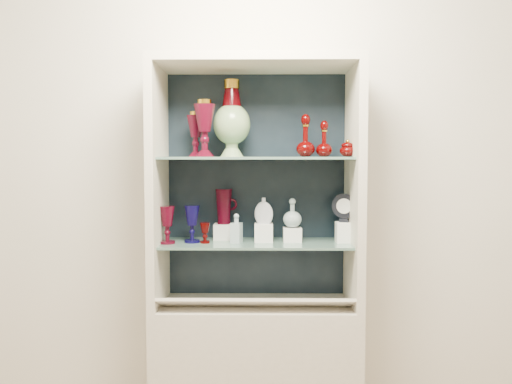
{
  "coord_description": "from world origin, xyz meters",
  "views": [
    {
      "loc": [
        0.03,
        -0.9,
        1.44
      ],
      "look_at": [
        0.0,
        1.53,
        1.3
      ],
      "focal_mm": 35.0,
      "sensor_mm": 36.0,
      "label": 1
    }
  ],
  "objects_px": {
    "pedestal_lamp_right": "(205,129)",
    "ruby_decanter_a": "(306,133)",
    "cobalt_goblet": "(192,224)",
    "ruby_pitcher": "(224,206)",
    "flat_flask": "(264,210)",
    "clear_round_decanter": "(292,214)",
    "lidded_bowl": "(348,148)",
    "clear_square_bottle": "(236,228)",
    "ruby_goblet_small": "(205,233)",
    "enamel_urn": "(232,119)",
    "pedestal_lamp_left": "(196,135)",
    "ruby_decanter_b": "(324,138)",
    "cameo_medallion": "(344,207)",
    "ruby_goblet_tall": "(167,225)"
  },
  "relations": [
    {
      "from": "ruby_goblet_tall",
      "to": "clear_square_bottle",
      "type": "distance_m",
      "value": 0.34
    },
    {
      "from": "pedestal_lamp_left",
      "to": "ruby_decanter_a",
      "type": "xyz_separation_m",
      "value": [
        0.54,
        -0.05,
        0.0
      ]
    },
    {
      "from": "pedestal_lamp_left",
      "to": "lidded_bowl",
      "type": "xyz_separation_m",
      "value": [
        0.74,
        -0.07,
        -0.07
      ]
    },
    {
      "from": "ruby_decanter_a",
      "to": "cobalt_goblet",
      "type": "xyz_separation_m",
      "value": [
        -0.56,
        0.01,
        -0.45
      ]
    },
    {
      "from": "pedestal_lamp_right",
      "to": "ruby_pitcher",
      "type": "xyz_separation_m",
      "value": [
        0.08,
        0.14,
        -0.39
      ]
    },
    {
      "from": "enamel_urn",
      "to": "ruby_decanter_b",
      "type": "xyz_separation_m",
      "value": [
        0.45,
        -0.04,
        -0.1
      ]
    },
    {
      "from": "pedestal_lamp_right",
      "to": "clear_square_bottle",
      "type": "relative_size",
      "value": 1.89
    },
    {
      "from": "clear_square_bottle",
      "to": "flat_flask",
      "type": "distance_m",
      "value": 0.16
    },
    {
      "from": "pedestal_lamp_left",
      "to": "cameo_medallion",
      "type": "distance_m",
      "value": 0.82
    },
    {
      "from": "cameo_medallion",
      "to": "lidded_bowl",
      "type": "bearing_deg",
      "value": -63.73
    },
    {
      "from": "ruby_goblet_small",
      "to": "ruby_pitcher",
      "type": "relative_size",
      "value": 0.56
    },
    {
      "from": "enamel_urn",
      "to": "ruby_decanter_b",
      "type": "height_order",
      "value": "enamel_urn"
    },
    {
      "from": "ruby_decanter_b",
      "to": "enamel_urn",
      "type": "bearing_deg",
      "value": 174.81
    },
    {
      "from": "lidded_bowl",
      "to": "enamel_urn",
      "type": "bearing_deg",
      "value": 172.7
    },
    {
      "from": "pedestal_lamp_right",
      "to": "ruby_decanter_a",
      "type": "relative_size",
      "value": 1.17
    },
    {
      "from": "enamel_urn",
      "to": "cobalt_goblet",
      "type": "xyz_separation_m",
      "value": [
        -0.2,
        -0.04,
        -0.52
      ]
    },
    {
      "from": "ruby_goblet_small",
      "to": "ruby_pitcher",
      "type": "xyz_separation_m",
      "value": [
        0.08,
        0.12,
        0.12
      ]
    },
    {
      "from": "enamel_urn",
      "to": "clear_round_decanter",
      "type": "xyz_separation_m",
      "value": [
        0.3,
        -0.01,
        -0.47
      ]
    },
    {
      "from": "ruby_pitcher",
      "to": "cameo_medallion",
      "type": "distance_m",
      "value": 0.61
    },
    {
      "from": "pedestal_lamp_left",
      "to": "ruby_decanter_b",
      "type": "xyz_separation_m",
      "value": [
        0.63,
        -0.04,
        -0.02
      ]
    },
    {
      "from": "pedestal_lamp_left",
      "to": "ruby_goblet_small",
      "type": "height_order",
      "value": "pedestal_lamp_left"
    },
    {
      "from": "pedestal_lamp_left",
      "to": "lidded_bowl",
      "type": "distance_m",
      "value": 0.75
    },
    {
      "from": "cameo_medallion",
      "to": "ruby_decanter_b",
      "type": "bearing_deg",
      "value": -148.92
    },
    {
      "from": "pedestal_lamp_right",
      "to": "cameo_medallion",
      "type": "bearing_deg",
      "value": 4.94
    },
    {
      "from": "enamel_urn",
      "to": "clear_square_bottle",
      "type": "relative_size",
      "value": 2.64
    },
    {
      "from": "pedestal_lamp_left",
      "to": "ruby_goblet_tall",
      "type": "bearing_deg",
      "value": -149.81
    },
    {
      "from": "ruby_pitcher",
      "to": "flat_flask",
      "type": "distance_m",
      "value": 0.22
    },
    {
      "from": "cobalt_goblet",
      "to": "ruby_pitcher",
      "type": "distance_m",
      "value": 0.2
    },
    {
      "from": "lidded_bowl",
      "to": "ruby_decanter_a",
      "type": "bearing_deg",
      "value": 172.33
    },
    {
      "from": "pedestal_lamp_left",
      "to": "enamel_urn",
      "type": "distance_m",
      "value": 0.2
    },
    {
      "from": "ruby_decanter_b",
      "to": "flat_flask",
      "type": "distance_m",
      "value": 0.46
    },
    {
      "from": "ruby_decanter_b",
      "to": "cobalt_goblet",
      "type": "relative_size",
      "value": 1.02
    },
    {
      "from": "ruby_goblet_tall",
      "to": "flat_flask",
      "type": "distance_m",
      "value": 0.48
    },
    {
      "from": "ruby_decanter_b",
      "to": "clear_round_decanter",
      "type": "relative_size",
      "value": 1.35
    },
    {
      "from": "lidded_bowl",
      "to": "clear_square_bottle",
      "type": "bearing_deg",
      "value": 177.01
    },
    {
      "from": "pedestal_lamp_right",
      "to": "flat_flask",
      "type": "distance_m",
      "value": 0.5
    },
    {
      "from": "ruby_pitcher",
      "to": "cameo_medallion",
      "type": "height_order",
      "value": "ruby_pitcher"
    },
    {
      "from": "ruby_decanter_a",
      "to": "ruby_decanter_b",
      "type": "relative_size",
      "value": 1.25
    },
    {
      "from": "cobalt_goblet",
      "to": "ruby_pitcher",
      "type": "bearing_deg",
      "value": 33.98
    },
    {
      "from": "pedestal_lamp_left",
      "to": "ruby_goblet_small",
      "type": "xyz_separation_m",
      "value": [
        0.05,
        -0.06,
        -0.48
      ]
    },
    {
      "from": "ruby_decanter_a",
      "to": "ruby_goblet_tall",
      "type": "distance_m",
      "value": 0.81
    },
    {
      "from": "pedestal_lamp_left",
      "to": "clear_round_decanter",
      "type": "bearing_deg",
      "value": -0.97
    },
    {
      "from": "clear_square_bottle",
      "to": "clear_round_decanter",
      "type": "relative_size",
      "value": 1.03
    },
    {
      "from": "cobalt_goblet",
      "to": "cameo_medallion",
      "type": "xyz_separation_m",
      "value": [
        0.75,
        0.02,
        0.08
      ]
    },
    {
      "from": "pedestal_lamp_left",
      "to": "lidded_bowl",
      "type": "relative_size",
      "value": 2.59
    },
    {
      "from": "clear_round_decanter",
      "to": "ruby_decanter_b",
      "type": "bearing_deg",
      "value": -13.41
    },
    {
      "from": "cobalt_goblet",
      "to": "ruby_pitcher",
      "type": "relative_size",
      "value": 1.03
    },
    {
      "from": "flat_flask",
      "to": "clear_round_decanter",
      "type": "height_order",
      "value": "flat_flask"
    },
    {
      "from": "lidded_bowl",
      "to": "clear_square_bottle",
      "type": "height_order",
      "value": "lidded_bowl"
    },
    {
      "from": "lidded_bowl",
      "to": "clear_square_bottle",
      "type": "xyz_separation_m",
      "value": [
        -0.54,
        0.03,
        -0.39
      ]
    }
  ]
}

